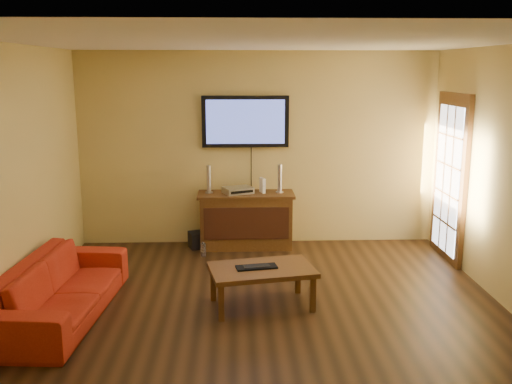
{
  "coord_description": "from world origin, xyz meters",
  "views": [
    {
      "loc": [
        -0.31,
        -5.44,
        2.45
      ],
      "look_at": [
        -0.09,
        0.8,
        1.1
      ],
      "focal_mm": 40.0,
      "sensor_mm": 36.0,
      "label": 1
    }
  ],
  "objects_px": {
    "game_console": "(262,185)",
    "bottle": "(203,250)",
    "coffee_table": "(262,272)",
    "sofa": "(61,279)",
    "keyboard": "(257,267)",
    "television": "(245,122)",
    "av_receiver": "(238,190)",
    "speaker_right": "(280,180)",
    "speaker_left": "(209,180)",
    "media_console": "(246,220)",
    "subwoofer": "(198,240)"
  },
  "relations": [
    {
      "from": "game_console",
      "to": "bottle",
      "type": "distance_m",
      "value": 1.21
    },
    {
      "from": "coffee_table",
      "to": "sofa",
      "type": "bearing_deg",
      "value": -174.8
    },
    {
      "from": "coffee_table",
      "to": "keyboard",
      "type": "relative_size",
      "value": 2.62
    },
    {
      "from": "television",
      "to": "coffee_table",
      "type": "height_order",
      "value": "television"
    },
    {
      "from": "av_receiver",
      "to": "keyboard",
      "type": "relative_size",
      "value": 0.85
    },
    {
      "from": "television",
      "to": "bottle",
      "type": "distance_m",
      "value": 1.85
    },
    {
      "from": "av_receiver",
      "to": "bottle",
      "type": "relative_size",
      "value": 1.85
    },
    {
      "from": "television",
      "to": "av_receiver",
      "type": "xyz_separation_m",
      "value": [
        -0.11,
        -0.21,
        -0.92
      ]
    },
    {
      "from": "game_console",
      "to": "speaker_right",
      "type": "bearing_deg",
      "value": -20.61
    },
    {
      "from": "speaker_left",
      "to": "game_console",
      "type": "xyz_separation_m",
      "value": [
        0.74,
        -0.0,
        -0.07
      ]
    },
    {
      "from": "coffee_table",
      "to": "speaker_right",
      "type": "relative_size",
      "value": 2.97
    },
    {
      "from": "game_console",
      "to": "media_console",
      "type": "bearing_deg",
      "value": 171.44
    },
    {
      "from": "bottle",
      "to": "keyboard",
      "type": "relative_size",
      "value": 0.46
    },
    {
      "from": "speaker_right",
      "to": "media_console",
      "type": "bearing_deg",
      "value": -177.06
    },
    {
      "from": "coffee_table",
      "to": "speaker_left",
      "type": "bearing_deg",
      "value": 107.0
    },
    {
      "from": "sofa",
      "to": "av_receiver",
      "type": "distance_m",
      "value": 2.9
    },
    {
      "from": "keyboard",
      "to": "bottle",
      "type": "bearing_deg",
      "value": 111.5
    },
    {
      "from": "sofa",
      "to": "subwoofer",
      "type": "height_order",
      "value": "sofa"
    },
    {
      "from": "television",
      "to": "sofa",
      "type": "height_order",
      "value": "television"
    },
    {
      "from": "coffee_table",
      "to": "media_console",
      "type": "bearing_deg",
      "value": 93.55
    },
    {
      "from": "speaker_left",
      "to": "av_receiver",
      "type": "relative_size",
      "value": 1.01
    },
    {
      "from": "television",
      "to": "sofa",
      "type": "distance_m",
      "value": 3.37
    },
    {
      "from": "game_console",
      "to": "subwoofer",
      "type": "bearing_deg",
      "value": 165.79
    },
    {
      "from": "sofa",
      "to": "keyboard",
      "type": "distance_m",
      "value": 1.98
    },
    {
      "from": "television",
      "to": "game_console",
      "type": "xyz_separation_m",
      "value": [
        0.23,
        -0.18,
        -0.86
      ]
    },
    {
      "from": "coffee_table",
      "to": "game_console",
      "type": "height_order",
      "value": "game_console"
    },
    {
      "from": "sofa",
      "to": "speaker_right",
      "type": "height_order",
      "value": "speaker_right"
    },
    {
      "from": "media_console",
      "to": "subwoofer",
      "type": "xyz_separation_m",
      "value": [
        -0.68,
        -0.02,
        -0.28
      ]
    },
    {
      "from": "media_console",
      "to": "speaker_right",
      "type": "bearing_deg",
      "value": 2.94
    },
    {
      "from": "subwoofer",
      "to": "bottle",
      "type": "height_order",
      "value": "subwoofer"
    },
    {
      "from": "speaker_left",
      "to": "bottle",
      "type": "bearing_deg",
      "value": -98.7
    },
    {
      "from": "speaker_left",
      "to": "speaker_right",
      "type": "distance_m",
      "value": 0.98
    },
    {
      "from": "speaker_right",
      "to": "coffee_table",
      "type": "bearing_deg",
      "value": -99.34
    },
    {
      "from": "coffee_table",
      "to": "av_receiver",
      "type": "xyz_separation_m",
      "value": [
        -0.24,
        2.06,
        0.44
      ]
    },
    {
      "from": "bottle",
      "to": "coffee_table",
      "type": "bearing_deg",
      "value": -66.73
    },
    {
      "from": "media_console",
      "to": "av_receiver",
      "type": "xyz_separation_m",
      "value": [
        -0.11,
        0.01,
        0.43
      ]
    },
    {
      "from": "speaker_right",
      "to": "av_receiver",
      "type": "height_order",
      "value": "speaker_right"
    },
    {
      "from": "television",
      "to": "speaker_right",
      "type": "xyz_separation_m",
      "value": [
        0.47,
        -0.19,
        -0.78
      ]
    },
    {
      "from": "speaker_left",
      "to": "speaker_right",
      "type": "height_order",
      "value": "speaker_right"
    },
    {
      "from": "speaker_left",
      "to": "subwoofer",
      "type": "distance_m",
      "value": 0.85
    },
    {
      "from": "sofa",
      "to": "bottle",
      "type": "bearing_deg",
      "value": -31.08
    },
    {
      "from": "subwoofer",
      "to": "bottle",
      "type": "relative_size",
      "value": 1.11
    },
    {
      "from": "speaker_left",
      "to": "game_console",
      "type": "distance_m",
      "value": 0.74
    },
    {
      "from": "speaker_right",
      "to": "av_receiver",
      "type": "bearing_deg",
      "value": -178.24
    },
    {
      "from": "av_receiver",
      "to": "game_console",
      "type": "bearing_deg",
      "value": -18.1
    },
    {
      "from": "television",
      "to": "game_console",
      "type": "bearing_deg",
      "value": -37.53
    },
    {
      "from": "speaker_right",
      "to": "bottle",
      "type": "distance_m",
      "value": 1.42
    },
    {
      "from": "coffee_table",
      "to": "sofa",
      "type": "relative_size",
      "value": 0.58
    },
    {
      "from": "sofa",
      "to": "speaker_left",
      "type": "height_order",
      "value": "speaker_left"
    },
    {
      "from": "subwoofer",
      "to": "bottle",
      "type": "xyz_separation_m",
      "value": [
        0.1,
        -0.39,
        -0.02
      ]
    }
  ]
}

